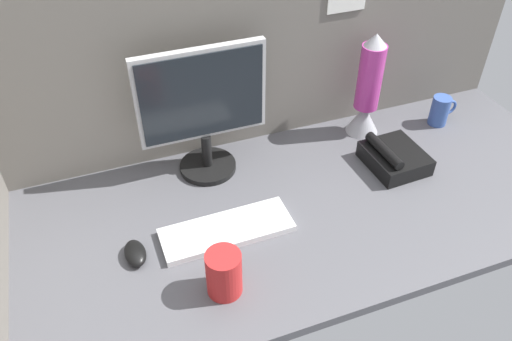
{
  "coord_description": "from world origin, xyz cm",
  "views": [
    {
      "loc": [
        -53.82,
        -99.43,
        105.96
      ],
      "look_at": [
        -9.76,
        0.0,
        14.0
      ],
      "focal_mm": 35.8,
      "sensor_mm": 36.0,
      "label": 1
    }
  ],
  "objects": [
    {
      "name": "keyboard",
      "position": [
        -27.33,
        -4.44,
        1.0
      ],
      "size": [
        37.14,
        13.41,
        2.0
      ],
      "primitive_type": "cube",
      "rotation": [
        0.0,
        0.0,
        0.01
      ],
      "color": "silver",
      "rests_on": "ground_plane"
    },
    {
      "name": "cubicle_wall_back",
      "position": [
        0.03,
        37.5,
        34.16
      ],
      "size": [
        180.0,
        5.5,
        68.29
      ],
      "color": "slate",
      "rests_on": "ground_plane"
    },
    {
      "name": "monitor",
      "position": [
        -24.41,
        25.12,
        22.9
      ],
      "size": [
        38.99,
        18.0,
        41.83
      ],
      "color": "black",
      "rests_on": "ground_plane"
    },
    {
      "name": "lava_lamp",
      "position": [
        32.4,
        25.6,
        15.45
      ],
      "size": [
        11.25,
        11.25,
        36.82
      ],
      "color": "#A5A5AD",
      "rests_on": "ground_plane"
    },
    {
      "name": "mouse",
      "position": [
        -52.94,
        -4.6,
        1.7
      ],
      "size": [
        6.09,
        9.88,
        3.4
      ],
      "primitive_type": "ellipsoid",
      "rotation": [
        0.0,
        0.0,
        0.05
      ],
      "color": "black",
      "rests_on": "ground_plane"
    },
    {
      "name": "desk_phone",
      "position": [
        32.29,
        5.16,
        3.19
      ],
      "size": [
        17.87,
        19.78,
        8.8
      ],
      "color": "black",
      "rests_on": "ground_plane"
    },
    {
      "name": "mug_ceramic_blue",
      "position": [
        60.44,
        20.31,
        5.41
      ],
      "size": [
        10.11,
        6.44,
        10.74
      ],
      "color": "#38569E",
      "rests_on": "ground_plane"
    },
    {
      "name": "mug_red_plastic",
      "position": [
        -33.76,
        -22.79,
        6.4
      ],
      "size": [
        8.94,
        8.94,
        12.8
      ],
      "color": "red",
      "rests_on": "ground_plane"
    },
    {
      "name": "ground_plane",
      "position": [
        0.0,
        0.0,
        -1.5
      ],
      "size": [
        180.0,
        80.0,
        3.0
      ],
      "primitive_type": "cube",
      "color": "#515156"
    }
  ]
}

